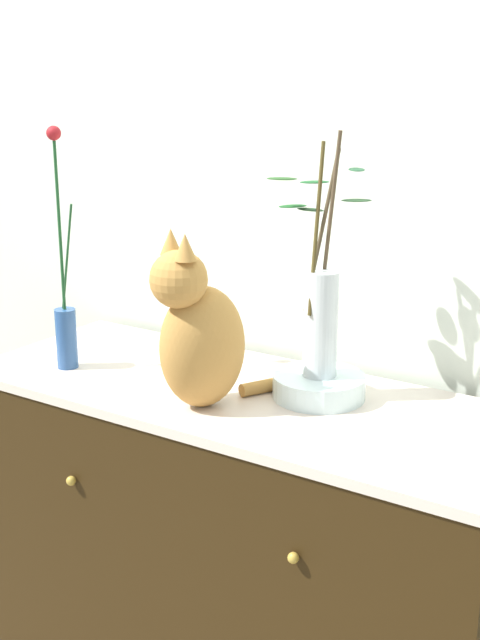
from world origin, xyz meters
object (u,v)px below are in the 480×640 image
Objects in this scene: vase_glass_clear at (321,313)px; sideboard at (240,561)px; vase_slim_green at (65,316)px; bowl_porcelain at (319,386)px; cat_sitting at (199,333)px.

sideboard is at bearing -159.02° from vase_glass_clear.
vase_slim_green is at bearing -165.39° from vase_glass_clear.
vase_slim_green is at bearing -165.57° from bowl_porcelain.
vase_glass_clear reaches higher than sideboard.
sideboard is at bearing 78.73° from cat_sitting.
vase_glass_clear is (0.18, 0.07, 0.68)m from sideboard.
cat_sitting is 0.67× the size of vase_slim_green.
bowl_porcelain is 0.39× the size of vase_glass_clear.
sideboard is 3.37× the size of cat_sitting.
vase_slim_green reaches higher than sideboard.
cat_sitting is at bearing -136.15° from bowl_porcelain.
cat_sitting reaches higher than sideboard.
vase_slim_green is at bearing 176.13° from cat_sitting.
vase_glass_clear reaches higher than vase_slim_green.
sideboard is 0.66m from cat_sitting.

